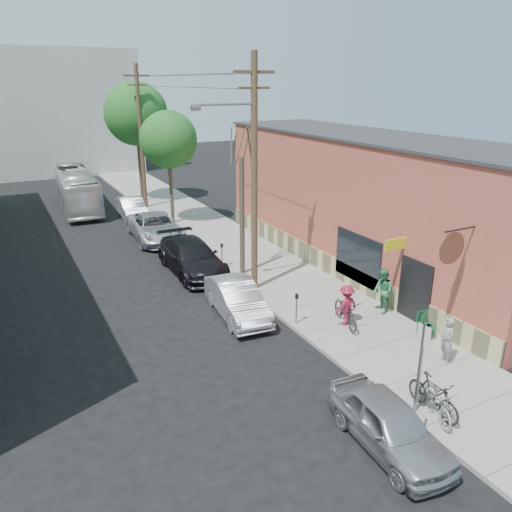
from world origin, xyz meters
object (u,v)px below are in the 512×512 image
cyclist (346,305)px  car_1 (237,299)px  parking_meter_far (222,251)px  parked_bike_a (433,396)px  tree_leafy_mid (168,140)px  parked_bike_b (436,401)px  patron_green (383,291)px  patron_grey (447,340)px  tree_leafy_far (136,114)px  car_0 (389,424)px  car_4 (132,209)px  bus (77,190)px  sign_post (421,359)px  tree_bare (242,217)px  patio_chair_a (426,324)px  patio_chair_b (428,327)px  utility_pole_near (253,172)px  car_2 (192,257)px  parking_meter_near (297,304)px  car_3 (155,227)px

cyclist → car_1: size_ratio=0.37×
parking_meter_far → parked_bike_a: bearing=-88.0°
tree_leafy_mid → parked_bike_b: (-0.11, -22.78, -4.87)m
patron_green → patron_grey: bearing=6.5°
tree_leafy_far → parked_bike_a: 30.60m
tree_leafy_far → car_0: size_ratio=2.24×
car_4 → bus: bus is taller
patron_grey → car_1: bearing=-122.8°
sign_post → tree_bare: 12.03m
patio_chair_a → patio_chair_b: same height
sign_post → cyclist: (1.55, 5.25, -0.88)m
tree_leafy_far → bus: bearing=178.2°
tree_bare → patron_grey: bearing=-77.4°
parking_meter_far → utility_pole_near: (0.14, -3.12, 4.43)m
tree_bare → tree_leafy_mid: bearing=90.0°
patio_chair_b → patron_grey: (-0.73, -1.48, 0.37)m
utility_pole_near → tree_leafy_mid: utility_pole_near is taller
patron_green → car_2: 9.57m
utility_pole_near → car_2: utility_pole_near is taller
patio_chair_b → tree_leafy_mid: bearing=80.3°
tree_bare → parking_meter_near: bearing=-95.4°
utility_pole_near → tree_leafy_mid: 12.36m
parking_meter_far → tree_bare: bearing=-65.2°
patio_chair_b → patron_green: 2.49m
cyclist → car_4: cyclist is taller
tree_bare → car_1: size_ratio=1.29×
cyclist → parked_bike_a: bearing=71.1°
patio_chair_b → cyclist: (-1.97, 2.27, 0.36)m
tree_leafy_far → car_1: size_ratio=2.05×
patio_chair_a → parked_bike_b: size_ratio=0.48×
patron_grey → car_3: (-4.34, 18.13, -0.18)m
utility_pole_near → bus: size_ratio=0.99×
tree_bare → patio_chair_b: 9.79m
parking_meter_near → car_3: 13.53m
patio_chair_b → patron_grey: bearing=-134.8°
car_2 → tree_leafy_far: bearing=83.5°
car_3 → parking_meter_far: bearing=-74.1°
patio_chair_b → parked_bike_b: bearing=-151.9°
car_0 → patron_grey: bearing=29.7°
tree_leafy_far → car_3: bearing=-101.2°
tree_leafy_mid → car_3: (-2.00, -2.76, -4.73)m
sign_post → utility_pole_near: bearing=89.8°
sign_post → car_1: bearing=101.7°
sign_post → cyclist: sign_post is taller
car_1 → car_4: bearing=95.1°
parked_bike_b → car_4: bearing=114.5°
car_2 → bus: 16.58m
bus → tree_leafy_far: bearing=1.3°
car_2 → bus: bus is taller
tree_leafy_far → sign_post: bearing=-90.9°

